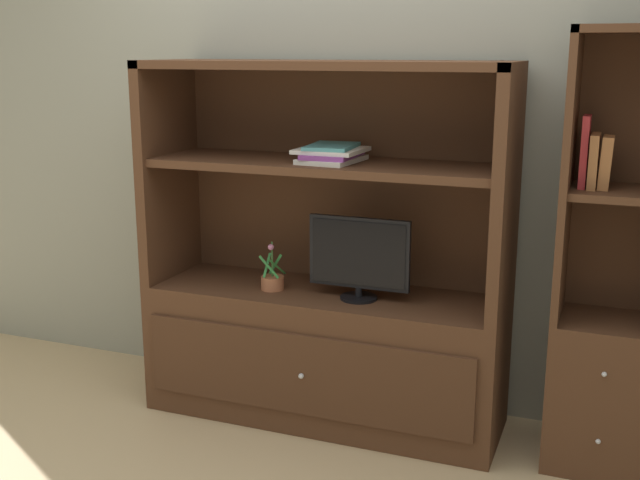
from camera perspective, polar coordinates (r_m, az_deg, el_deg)
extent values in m
plane|color=tan|center=(3.47, -2.17, -15.17)|extent=(8.00, 8.00, 0.00)
cube|color=gray|center=(3.75, 2.25, 9.46)|extent=(6.00, 0.10, 2.80)
cube|color=#4C2D1C|center=(3.68, 0.29, -8.23)|extent=(1.63, 0.50, 0.61)
cube|color=#462A19|center=(3.45, -1.29, -9.73)|extent=(1.50, 0.02, 0.36)
sphere|color=silver|center=(3.44, -1.38, -9.82)|extent=(0.02, 0.02, 0.02)
cube|color=#4C2D1C|center=(3.81, -10.89, 5.00)|extent=(0.05, 0.50, 1.02)
cube|color=#4C2D1C|center=(3.26, 13.37, 3.45)|extent=(0.05, 0.50, 1.02)
cube|color=#4C2D1C|center=(3.68, 1.65, 4.94)|extent=(1.63, 0.02, 1.02)
cube|color=#4C2D1C|center=(3.41, 0.31, 12.57)|extent=(1.63, 0.50, 0.04)
cube|color=#4C2D1C|center=(3.45, 0.30, 5.42)|extent=(1.53, 0.45, 0.04)
cylinder|color=black|center=(3.47, 2.82, -4.19)|extent=(0.16, 0.16, 0.01)
cylinder|color=black|center=(3.46, 2.82, -3.77)|extent=(0.03, 0.03, 0.04)
cube|color=black|center=(3.41, 2.86, -0.93)|extent=(0.45, 0.02, 0.31)
cube|color=black|center=(3.40, 2.78, -0.98)|extent=(0.42, 0.00, 0.28)
cylinder|color=#B26642|center=(3.60, -3.46, -3.11)|extent=(0.10, 0.10, 0.06)
cylinder|color=#3D6B33|center=(3.57, -3.48, -1.40)|extent=(0.01, 0.01, 0.16)
cube|color=#2D7A38|center=(3.56, -3.13, -1.93)|extent=(0.03, 0.14, 0.10)
cube|color=#2D7A38|center=(3.60, -3.26, -1.77)|extent=(0.07, 0.01, 0.11)
cube|color=#2D7A38|center=(3.59, -3.85, -1.83)|extent=(0.01, 0.07, 0.10)
cube|color=#2D7A38|center=(3.56, -3.72, -1.97)|extent=(0.11, 0.02, 0.10)
sphere|color=#C6729E|center=(3.55, -3.57, -0.52)|extent=(0.03, 0.03, 0.03)
cube|color=silver|center=(3.42, 0.86, 5.85)|extent=(0.24, 0.32, 0.02)
cube|color=purple|center=(3.43, 0.91, 6.21)|extent=(0.21, 0.32, 0.02)
cube|color=silver|center=(3.43, 0.81, 6.52)|extent=(0.28, 0.28, 0.02)
cube|color=teal|center=(3.43, 0.85, 6.80)|extent=(0.21, 0.29, 0.02)
cube|color=#4C2D1C|center=(3.46, 19.78, -10.34)|extent=(0.43, 0.38, 0.62)
sphere|color=silver|center=(3.23, 19.89, -9.13)|extent=(0.02, 0.02, 0.02)
sphere|color=silver|center=(3.34, 19.49, -13.59)|extent=(0.02, 0.02, 0.02)
cube|color=#4C2D1C|center=(3.23, 17.49, 4.45)|extent=(0.03, 0.38, 1.14)
cube|color=#4C2D1C|center=(3.40, 21.08, 4.61)|extent=(0.43, 0.02, 1.14)
cube|color=#4C2D1C|center=(3.23, 20.95, 3.16)|extent=(0.37, 0.34, 0.03)
cube|color=#4C2D1C|center=(3.19, 21.90, 13.99)|extent=(0.43, 0.38, 0.03)
cube|color=red|center=(3.21, 18.61, 6.08)|extent=(0.03, 0.12, 0.28)
cube|color=#A56638|center=(3.22, 19.21, 5.42)|extent=(0.03, 0.17, 0.21)
cube|color=#A56638|center=(3.21, 20.00, 5.29)|extent=(0.05, 0.13, 0.20)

